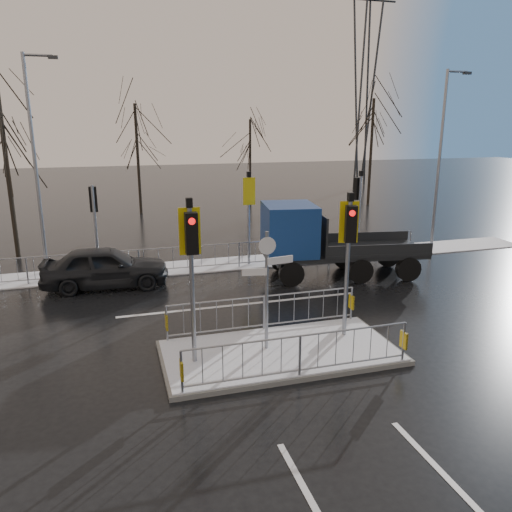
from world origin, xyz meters
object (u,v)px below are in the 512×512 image
object	(u,v)px
street_lamp_left	(37,158)
flatbed_truck	(312,239)
street_lamp_right	(441,154)
traffic_island	(279,341)
car_far_lane	(106,267)

from	to	relation	value
street_lamp_left	flatbed_truck	bearing A→B (deg)	-19.85
flatbed_truck	street_lamp_right	xyz separation A→B (m)	(7.25, 2.52, 2.88)
traffic_island	street_lamp_left	xyz separation A→B (m)	(-6.42, 9.49, 4.10)
street_lamp_left	traffic_island	bearing A→B (deg)	-55.93
traffic_island	street_lamp_right	xyz separation A→B (m)	(10.58, 8.49, 4.00)
street_lamp_right	street_lamp_left	xyz separation A→B (m)	(-17.00, 1.00, 0.10)
car_far_lane	flatbed_truck	xyz separation A→B (m)	(7.56, -0.97, 0.76)
traffic_island	flatbed_truck	bearing A→B (deg)	60.79
flatbed_truck	traffic_island	bearing A→B (deg)	-119.21
traffic_island	street_lamp_right	world-z (taller)	street_lamp_right
street_lamp_left	street_lamp_right	bearing A→B (deg)	-3.37
traffic_island	flatbed_truck	xyz separation A→B (m)	(3.34, 5.97, 1.12)
street_lamp_left	car_far_lane	bearing A→B (deg)	-49.29
car_far_lane	street_lamp_right	world-z (taller)	street_lamp_right
traffic_island	flatbed_truck	size ratio (longest dim) A/B	0.94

